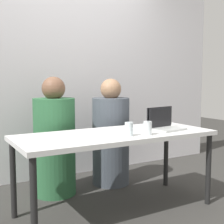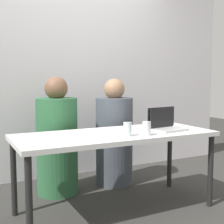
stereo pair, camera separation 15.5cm
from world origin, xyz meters
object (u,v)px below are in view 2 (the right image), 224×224
object	(u,v)px
laptop_front_right	(167,125)
water_glass_center	(128,130)
person_on_left	(57,142)
laptop_back_right	(156,123)
water_glass_right	(147,129)
person_on_right	(114,138)

from	to	relation	value
laptop_front_right	water_glass_center	size ratio (longest dim) A/B	2.75
person_on_left	laptop_back_right	xyz separation A→B (m)	(0.83, -0.58, 0.22)
laptop_back_right	water_glass_right	world-z (taller)	laptop_back_right
person_on_left	laptop_back_right	world-z (taller)	person_on_left
laptop_back_right	laptop_front_right	world-z (taller)	laptop_back_right
person_on_left	laptop_back_right	bearing A→B (deg)	145.13
water_glass_right	water_glass_center	xyz separation A→B (m)	(-0.16, 0.04, -0.00)
water_glass_right	laptop_back_right	bearing A→B (deg)	45.29
person_on_left	laptop_front_right	world-z (taller)	person_on_left
person_on_right	laptop_back_right	size ratio (longest dim) A/B	3.14
laptop_back_right	person_on_right	bearing A→B (deg)	-83.74
person_on_right	laptop_front_right	xyz separation A→B (m)	(0.16, -0.75, 0.23)
person_on_left	person_on_right	distance (m)	0.67
laptop_back_right	laptop_front_right	size ratio (longest dim) A/B	1.18
person_on_left	water_glass_right	world-z (taller)	person_on_left
person_on_left	water_glass_center	size ratio (longest dim) A/B	10.33
water_glass_center	laptop_back_right	bearing A→B (deg)	30.43
laptop_back_right	water_glass_center	size ratio (longest dim) A/B	3.24
person_on_left	water_glass_center	distance (m)	0.95
person_on_left	laptop_front_right	distance (m)	1.14
person_on_left	person_on_right	world-z (taller)	person_on_left
laptop_back_right	water_glass_right	size ratio (longest dim) A/B	3.21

